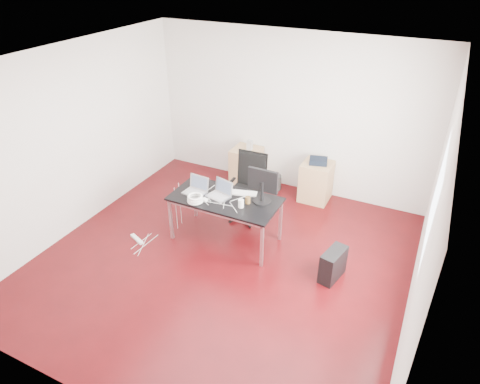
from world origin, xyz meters
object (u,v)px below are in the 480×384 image
at_px(filing_cabinet_left, 246,166).
at_px(filing_cabinet_right, 316,182).
at_px(pc_tower, 333,265).
at_px(desk, 225,201).
at_px(office_chair, 248,184).

xyz_separation_m(filing_cabinet_left, filing_cabinet_right, (1.35, 0.00, 0.00)).
xyz_separation_m(filing_cabinet_left, pc_tower, (2.19, -1.90, -0.13)).
relative_size(filing_cabinet_right, pc_tower, 1.56).
xyz_separation_m(filing_cabinet_right, pc_tower, (0.84, -1.90, -0.13)).
bearing_deg(pc_tower, filing_cabinet_left, 151.59).
xyz_separation_m(desk, filing_cabinet_left, (-0.48, 1.75, -0.33)).
bearing_deg(filing_cabinet_left, pc_tower, -40.95).
bearing_deg(office_chair, filing_cabinet_left, 114.82).
distance_m(filing_cabinet_left, pc_tower, 2.90).
distance_m(desk, pc_tower, 1.77).
height_order(desk, office_chair, office_chair).
bearing_deg(pc_tower, filing_cabinet_right, 126.41).
relative_size(desk, pc_tower, 3.56).
bearing_deg(filing_cabinet_left, desk, -74.61).
xyz_separation_m(desk, pc_tower, (1.71, -0.15, -0.46)).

